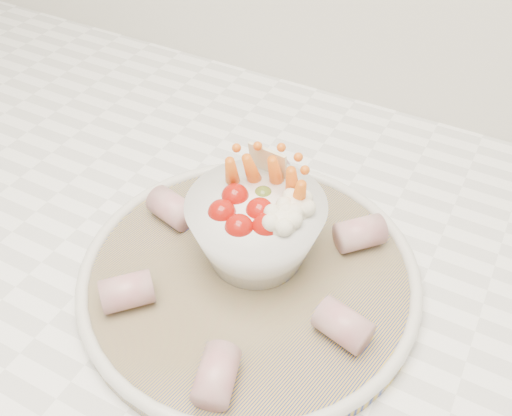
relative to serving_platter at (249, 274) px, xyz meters
The scene contains 3 objects.
serving_platter is the anchor object (origin of this frame).
veggie_bowl 0.05m from the serving_platter, 99.37° to the left, with size 0.13×0.13×0.10m.
cured_meat_rolls 0.02m from the serving_platter, 90.00° to the right, with size 0.26×0.28×0.03m.
Camera 1 is at (0.08, 1.10, 1.35)m, focal length 40.00 mm.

